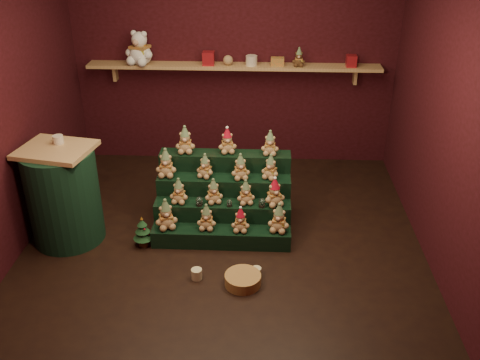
{
  "coord_description": "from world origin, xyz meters",
  "views": [
    {
      "loc": [
        0.38,
        -4.56,
        3.12
      ],
      "look_at": [
        0.15,
        0.25,
        0.58
      ],
      "focal_mm": 40.0,
      "sensor_mm": 36.0,
      "label": 1
    }
  ],
  "objects_px": {
    "mug_right": "(256,272)",
    "brown_bear": "(299,57)",
    "side_table": "(64,195)",
    "wicker_basket": "(243,280)",
    "riser_tier_front": "(221,237)",
    "mini_christmas_tree": "(143,232)",
    "snow_globe_a": "(199,201)",
    "snow_globe_c": "(262,203)",
    "mug_left": "(197,274)",
    "snow_globe_b": "(229,203)",
    "white_bear": "(139,43)"
  },
  "relations": [
    {
      "from": "snow_globe_b",
      "to": "white_bear",
      "type": "xyz_separation_m",
      "value": [
        -1.19,
        1.75,
        1.18
      ]
    },
    {
      "from": "riser_tier_front",
      "to": "brown_bear",
      "type": "bearing_deg",
      "value": 66.95
    },
    {
      "from": "snow_globe_b",
      "to": "snow_globe_c",
      "type": "distance_m",
      "value": 0.33
    },
    {
      "from": "snow_globe_a",
      "to": "mug_left",
      "type": "xyz_separation_m",
      "value": [
        0.05,
        -0.72,
        -0.36
      ]
    },
    {
      "from": "wicker_basket",
      "to": "snow_globe_b",
      "type": "bearing_deg",
      "value": 102.2
    },
    {
      "from": "wicker_basket",
      "to": "white_bear",
      "type": "distance_m",
      "value": 3.25
    },
    {
      "from": "mini_christmas_tree",
      "to": "brown_bear",
      "type": "distance_m",
      "value": 2.82
    },
    {
      "from": "snow_globe_a",
      "to": "brown_bear",
      "type": "height_order",
      "value": "brown_bear"
    },
    {
      "from": "side_table",
      "to": "brown_bear",
      "type": "distance_m",
      "value": 3.16
    },
    {
      "from": "brown_bear",
      "to": "mini_christmas_tree",
      "type": "bearing_deg",
      "value": -126.8
    },
    {
      "from": "snow_globe_a",
      "to": "mini_christmas_tree",
      "type": "relative_size",
      "value": 0.28
    },
    {
      "from": "mug_right",
      "to": "snow_globe_c",
      "type": "bearing_deg",
      "value": 86.61
    },
    {
      "from": "snow_globe_c",
      "to": "brown_bear",
      "type": "height_order",
      "value": "brown_bear"
    },
    {
      "from": "wicker_basket",
      "to": "brown_bear",
      "type": "relative_size",
      "value": 1.52
    },
    {
      "from": "mini_christmas_tree",
      "to": "mug_left",
      "type": "distance_m",
      "value": 0.79
    },
    {
      "from": "snow_globe_a",
      "to": "snow_globe_b",
      "type": "xyz_separation_m",
      "value": [
        0.31,
        -0.0,
        -0.01
      ]
    },
    {
      "from": "riser_tier_front",
      "to": "mini_christmas_tree",
      "type": "distance_m",
      "value": 0.79
    },
    {
      "from": "snow_globe_a",
      "to": "white_bear",
      "type": "distance_m",
      "value": 2.28
    },
    {
      "from": "white_bear",
      "to": "brown_bear",
      "type": "height_order",
      "value": "white_bear"
    },
    {
      "from": "mug_left",
      "to": "mug_right",
      "type": "distance_m",
      "value": 0.55
    },
    {
      "from": "snow_globe_b",
      "to": "white_bear",
      "type": "bearing_deg",
      "value": 124.26
    },
    {
      "from": "side_table",
      "to": "white_bear",
      "type": "relative_size",
      "value": 2.0
    },
    {
      "from": "snow_globe_c",
      "to": "mug_right",
      "type": "height_order",
      "value": "snow_globe_c"
    },
    {
      "from": "mug_right",
      "to": "brown_bear",
      "type": "xyz_separation_m",
      "value": [
        0.44,
        2.4,
        1.38
      ]
    },
    {
      "from": "snow_globe_c",
      "to": "wicker_basket",
      "type": "bearing_deg",
      "value": -101.51
    },
    {
      "from": "mug_right",
      "to": "brown_bear",
      "type": "bearing_deg",
      "value": 79.53
    },
    {
      "from": "snow_globe_c",
      "to": "side_table",
      "type": "xyz_separation_m",
      "value": [
        -1.98,
        -0.1,
        0.1
      ]
    },
    {
      "from": "snow_globe_a",
      "to": "wicker_basket",
      "type": "distance_m",
      "value": 0.98
    },
    {
      "from": "riser_tier_front",
      "to": "mini_christmas_tree",
      "type": "height_order",
      "value": "mini_christmas_tree"
    },
    {
      "from": "mug_left",
      "to": "snow_globe_b",
      "type": "bearing_deg",
      "value": 70.14
    },
    {
      "from": "mug_right",
      "to": "wicker_basket",
      "type": "relative_size",
      "value": 0.27
    },
    {
      "from": "wicker_basket",
      "to": "snow_globe_a",
      "type": "bearing_deg",
      "value": 121.18
    },
    {
      "from": "snow_globe_a",
      "to": "wicker_basket",
      "type": "xyz_separation_m",
      "value": [
        0.48,
        -0.79,
        -0.36
      ]
    },
    {
      "from": "snow_globe_c",
      "to": "brown_bear",
      "type": "xyz_separation_m",
      "value": [
        0.41,
        1.75,
        1.02
      ]
    },
    {
      "from": "snow_globe_a",
      "to": "brown_bear",
      "type": "distance_m",
      "value": 2.27
    },
    {
      "from": "side_table",
      "to": "white_bear",
      "type": "bearing_deg",
      "value": 86.92
    },
    {
      "from": "side_table",
      "to": "mini_christmas_tree",
      "type": "xyz_separation_m",
      "value": [
        0.79,
        -0.11,
        -0.34
      ]
    },
    {
      "from": "riser_tier_front",
      "to": "snow_globe_b",
      "type": "xyz_separation_m",
      "value": [
        0.08,
        0.16,
        0.31
      ]
    },
    {
      "from": "side_table",
      "to": "mug_left",
      "type": "relative_size",
      "value": 10.13
    },
    {
      "from": "snow_globe_c",
      "to": "mini_christmas_tree",
      "type": "relative_size",
      "value": 0.28
    },
    {
      "from": "mini_christmas_tree",
      "to": "wicker_basket",
      "type": "xyz_separation_m",
      "value": [
        1.03,
        -0.57,
        -0.11
      ]
    },
    {
      "from": "riser_tier_front",
      "to": "white_bear",
      "type": "distance_m",
      "value": 2.66
    },
    {
      "from": "mug_left",
      "to": "snow_globe_c",
      "type": "bearing_deg",
      "value": 50.67
    },
    {
      "from": "side_table",
      "to": "mug_right",
      "type": "xyz_separation_m",
      "value": [
        1.94,
        -0.56,
        -0.46
      ]
    },
    {
      "from": "snow_globe_b",
      "to": "mug_right",
      "type": "height_order",
      "value": "snow_globe_b"
    },
    {
      "from": "snow_globe_b",
      "to": "side_table",
      "type": "distance_m",
      "value": 1.66
    },
    {
      "from": "side_table",
      "to": "snow_globe_b",
      "type": "bearing_deg",
      "value": 14.53
    },
    {
      "from": "side_table",
      "to": "wicker_basket",
      "type": "xyz_separation_m",
      "value": [
        1.82,
        -0.68,
        -0.45
      ]
    },
    {
      "from": "snow_globe_a",
      "to": "mug_right",
      "type": "xyz_separation_m",
      "value": [
        0.6,
        -0.66,
        -0.36
      ]
    },
    {
      "from": "side_table",
      "to": "brown_bear",
      "type": "height_order",
      "value": "brown_bear"
    }
  ]
}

